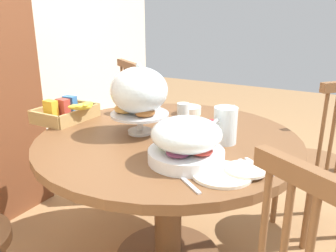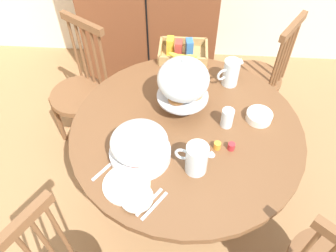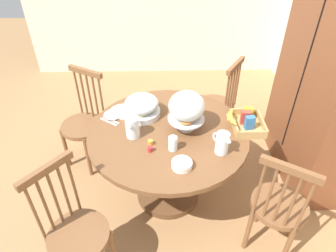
{
  "view_description": "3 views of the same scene",
  "coord_description": "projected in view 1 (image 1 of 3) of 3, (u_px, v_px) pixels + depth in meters",
  "views": [
    {
      "loc": [
        -1.28,
        -0.65,
        1.29
      ],
      "look_at": [
        0.05,
        0.12,
        0.79
      ],
      "focal_mm": 36.57,
      "sensor_mm": 36.0,
      "label": 1
    },
    {
      "loc": [
        0.03,
        -1.04,
        2.05
      ],
      "look_at": [
        -0.05,
        0.12,
        0.74
      ],
      "focal_mm": 34.82,
      "sensor_mm": 36.0,
      "label": 2
    },
    {
      "loc": [
        1.89,
        0.07,
        2.2
      ],
      "look_at": [
        0.05,
        0.12,
        0.79
      ],
      "focal_mm": 32.57,
      "sensor_mm": 36.0,
      "label": 3
    }
  ],
  "objects": [
    {
      "name": "dining_table",
      "position": [
        168.0,
        175.0,
        1.69
      ],
      "size": [
        1.24,
        1.24,
        0.74
      ],
      "color": "brown",
      "rests_on": "ground_plane"
    },
    {
      "name": "windsor_chair_near_window",
      "position": [
        113.0,
        134.0,
        2.5
      ],
      "size": [
        0.46,
        0.46,
        0.97
      ],
      "color": "brown",
      "rests_on": "ground_plane"
    },
    {
      "name": "windsor_chair_far_side",
      "position": [
        317.0,
        165.0,
        2.0
      ],
      "size": [
        0.47,
        0.47,
        0.97
      ],
      "color": "brown",
      "rests_on": "ground_plane"
    },
    {
      "name": "pastry_stand_with_dome",
      "position": [
        139.0,
        93.0,
        1.61
      ],
      "size": [
        0.28,
        0.28,
        0.34
      ],
      "color": "silver",
      "rests_on": "dining_table"
    },
    {
      "name": "fruit_platter_covered",
      "position": [
        186.0,
        141.0,
        1.32
      ],
      "size": [
        0.3,
        0.3,
        0.18
      ],
      "color": "silver",
      "rests_on": "dining_table"
    },
    {
      "name": "orange_juice_pitcher",
      "position": [
        225.0,
        127.0,
        1.52
      ],
      "size": [
        0.19,
        0.11,
        0.17
      ],
      "color": "silver",
      "rests_on": "dining_table"
    },
    {
      "name": "milk_pitcher",
      "position": [
        134.0,
        101.0,
        1.98
      ],
      "size": [
        0.16,
        0.12,
        0.17
      ],
      "color": "silver",
      "rests_on": "dining_table"
    },
    {
      "name": "cereal_basket",
      "position": [
        67.0,
        112.0,
        1.86
      ],
      "size": [
        0.32,
        0.3,
        0.12
      ],
      "color": "tan",
      "rests_on": "dining_table"
    },
    {
      "name": "china_plate_large",
      "position": [
        222.0,
        174.0,
        1.23
      ],
      "size": [
        0.22,
        0.22,
        0.01
      ],
      "primitive_type": "cylinder",
      "color": "white",
      "rests_on": "dining_table"
    },
    {
      "name": "china_plate_small",
      "position": [
        246.0,
        169.0,
        1.24
      ],
      "size": [
        0.15,
        0.15,
        0.01
      ],
      "primitive_type": "cylinder",
      "color": "white",
      "rests_on": "china_plate_large"
    },
    {
      "name": "cereal_bowl",
      "position": [
        189.0,
        110.0,
        1.98
      ],
      "size": [
        0.14,
        0.14,
        0.04
      ],
      "primitive_type": "cylinder",
      "color": "white",
      "rests_on": "dining_table"
    },
    {
      "name": "drinking_glass",
      "position": [
        183.0,
        113.0,
        1.8
      ],
      "size": [
        0.06,
        0.06,
        0.11
      ],
      "primitive_type": "cylinder",
      "color": "silver",
      "rests_on": "dining_table"
    },
    {
      "name": "jam_jar_strawberry",
      "position": [
        212.0,
        124.0,
        1.74
      ],
      "size": [
        0.04,
        0.04,
        0.04
      ],
      "primitive_type": "cylinder",
      "color": "#B7282D",
      "rests_on": "dining_table"
    },
    {
      "name": "jam_jar_apricot",
      "position": [
        207.0,
        127.0,
        1.69
      ],
      "size": [
        0.04,
        0.04,
        0.04
      ],
      "primitive_type": "cylinder",
      "color": "orange",
      "rests_on": "dining_table"
    },
    {
      "name": "table_knife",
      "position": [
        253.0,
        168.0,
        1.28
      ],
      "size": [
        0.11,
        0.15,
        0.01
      ],
      "primitive_type": "cube",
      "rotation": [
        0.0,
        0.0,
        4.1
      ],
      "color": "silver",
      "rests_on": "dining_table"
    },
    {
      "name": "dinner_fork",
      "position": [
        260.0,
        166.0,
        1.3
      ],
      "size": [
        0.11,
        0.15,
        0.01
      ],
      "primitive_type": "cube",
      "rotation": [
        0.0,
        0.0,
        4.1
      ],
      "color": "silver",
      "rests_on": "dining_table"
    },
    {
      "name": "soup_spoon",
      "position": [
        187.0,
        182.0,
        1.17
      ],
      "size": [
        0.11,
        0.15,
        0.01
      ],
      "primitive_type": "cube",
      "rotation": [
        0.0,
        0.0,
        4.1
      ],
      "color": "silver",
      "rests_on": "dining_table"
    }
  ]
}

